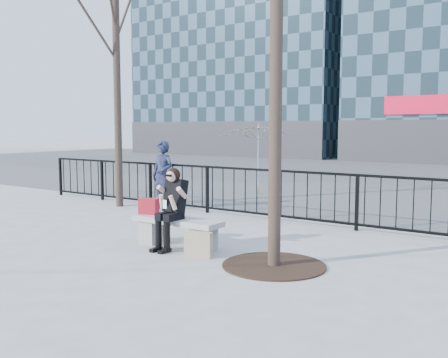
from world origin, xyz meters
The scene contains 12 objects.
ground centered at (0.00, 0.00, 0.00)m, with size 120.00×120.00×0.00m, color gray.
street_surface centered at (0.00, 15.00, 0.00)m, with size 60.00×23.00×0.01m, color #474747.
railing centered at (0.00, 3.00, 0.55)m, with size 14.00×0.06×1.10m.
building_left centered at (-15.00, 27.00, 11.30)m, with size 16.20×10.20×22.60m.
tree_left centered at (-4.00, 2.50, 4.86)m, with size 2.80×2.80×6.50m.
tree_grate centered at (1.90, -0.10, 0.01)m, with size 1.50×1.50×0.02m, color black.
bench_main centered at (0.00, 0.00, 0.30)m, with size 1.65×0.46×0.49m.
seated_woman centered at (0.00, -0.16, 0.67)m, with size 0.50×0.64×1.34m.
handbag centered at (-0.65, 0.02, 0.63)m, with size 0.34×0.16×0.28m, color maroon.
shopping_bag centered at (0.70, -0.33, 0.20)m, with size 0.41×0.15×0.39m, color beige.
standing_man centered at (-2.80, 2.80, 0.83)m, with size 0.61×0.40×1.67m, color black.
vendor_umbrella centered at (-2.32, 6.45, 1.06)m, with size 2.32×2.36×2.13m, color gold.
Camera 1 is at (5.30, -6.28, 2.00)m, focal length 40.00 mm.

